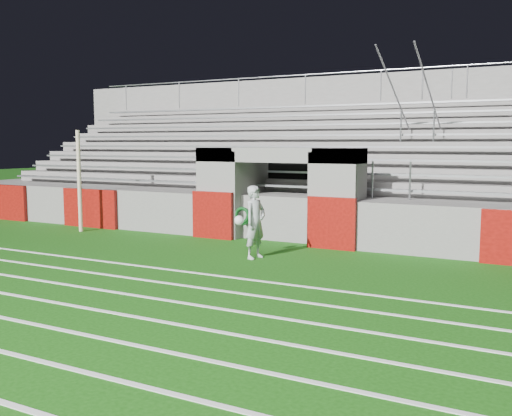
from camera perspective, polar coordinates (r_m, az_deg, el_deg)
The scene contains 6 objects.
ground at distance 13.10m, azimuth -4.46°, elevation -5.53°, with size 90.00×90.00×0.00m, color #134A0C.
field_post at distance 18.37m, azimuth -17.25°, elevation 2.57°, with size 0.12×0.12×3.12m, color beige.
field_markings at distance 9.39m, azimuth -21.22°, elevation -10.79°, with size 28.00×8.09×0.01m.
stadium_structure at distance 20.04m, azimuth 7.73°, elevation 2.91°, with size 26.00×8.48×5.42m.
goalkeeper_with_ball at distance 13.48m, azimuth -0.11°, elevation -1.42°, with size 0.72×0.70×1.73m.
hose_coil at distance 15.87m, azimuth -1.34°, elevation -0.77°, with size 0.51×0.14×0.52m.
Camera 1 is at (6.83, -10.83, 2.72)m, focal length 40.00 mm.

